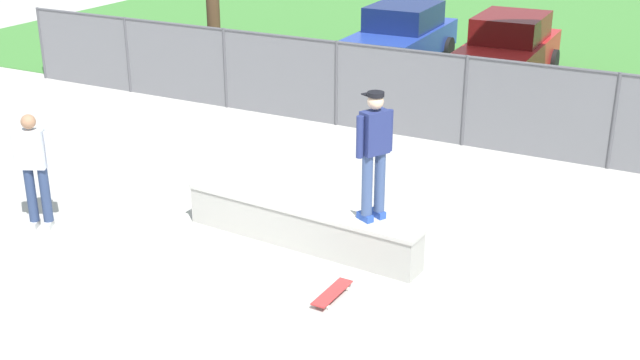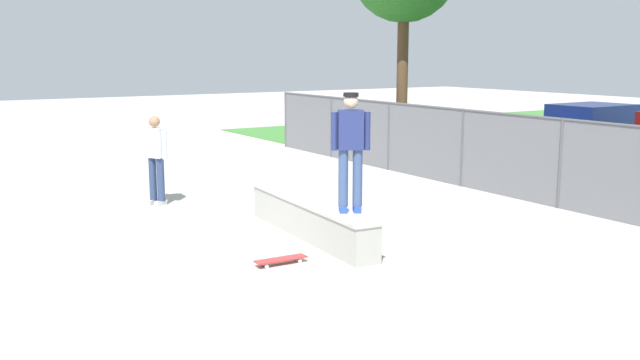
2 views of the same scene
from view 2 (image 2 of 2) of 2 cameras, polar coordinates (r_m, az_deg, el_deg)
The scene contains 7 objects.
ground_plane at distance 12.39m, azimuth -5.06°, elevation -4.23°, with size 80.00×80.00×0.00m, color #ADAAA3.
concrete_ledge at distance 11.98m, azimuth -0.82°, elevation -3.10°, with size 3.86×0.75×0.64m.
skateboarder at distance 10.84m, azimuth 2.46°, elevation 2.73°, with size 0.40×0.54×1.84m.
skateboard at distance 10.55m, azimuth -3.15°, elevation -6.37°, with size 0.22×0.81×0.09m.
chainlink_fence at distance 15.81m, azimuth 14.80°, elevation 2.22°, with size 19.66×0.07×1.81m.
car_blue at distance 21.37m, azimuth 20.67°, elevation 3.49°, with size 2.10×4.24×1.66m.
bystander at distance 14.79m, azimuth -13.01°, elevation 1.87°, with size 0.55×0.40×1.82m.
Camera 2 is at (10.74, -5.38, 3.06)m, focal length 39.97 mm.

